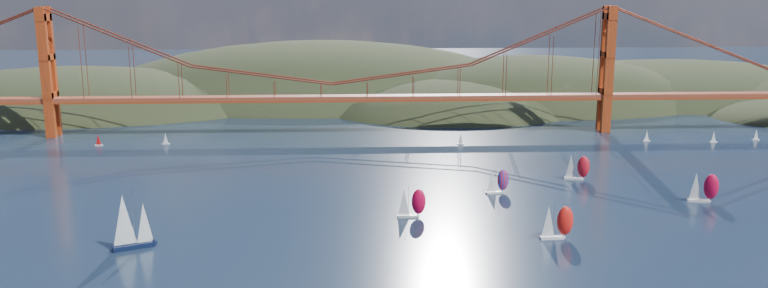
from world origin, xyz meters
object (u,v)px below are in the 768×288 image
(racer_0, at_px, (411,202))
(racer_3, at_px, (577,167))
(sloop_navy, at_px, (130,222))
(racer_rwb, at_px, (497,181))
(racer_1, at_px, (556,222))
(racer_2, at_px, (703,187))

(racer_0, distance_m, racer_3, 70.31)
(sloop_navy, bearing_deg, racer_rwb, -0.99)
(racer_3, relative_size, racer_rwb, 1.07)
(racer_rwb, bearing_deg, racer_0, -155.27)
(racer_1, height_order, racer_rwb, racer_1)
(sloop_navy, height_order, racer_2, sloop_navy)
(racer_0, xyz_separation_m, racer_3, (59.01, 38.23, -0.00))
(racer_0, height_order, racer_rwb, racer_0)
(racer_2, bearing_deg, sloop_navy, -158.02)
(sloop_navy, height_order, racer_3, sloop_navy)
(racer_0, height_order, racer_2, racer_2)
(racer_3, bearing_deg, sloop_navy, -143.07)
(racer_0, distance_m, racer_1, 41.13)
(sloop_navy, distance_m, racer_3, 144.00)
(sloop_navy, bearing_deg, racer_2, -13.52)
(racer_1, distance_m, racer_rwb, 43.41)
(sloop_navy, bearing_deg, racer_3, -0.30)
(racer_2, xyz_separation_m, racer_3, (-30.24, 27.50, -0.35))
(racer_1, xyz_separation_m, racer_rwb, (-6.96, 42.85, -0.56))
(sloop_navy, relative_size, racer_2, 1.56)
(sloop_navy, bearing_deg, racer_0, -8.08)
(sloop_navy, distance_m, racer_2, 164.38)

